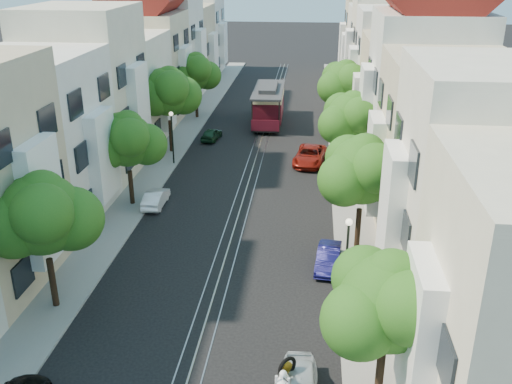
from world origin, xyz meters
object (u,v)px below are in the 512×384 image
(lamp_west, at_px, (172,130))
(tree_e_d, at_px, (345,84))
(tree_w_c, at_px, (169,93))
(lamp_east, at_px, (347,247))
(tree_w_d, at_px, (196,73))
(tree_e_a, at_px, (389,305))
(parked_car_e_far, at_px, (310,155))
(parked_car_e_mid, at_px, (328,258))
(parked_car_w_far, at_px, (212,134))
(tree_w_a, at_px, (43,216))
(tree_e_b, at_px, (363,172))
(tree_w_b, at_px, (128,141))
(parked_car_w_mid, at_px, (156,198))
(tree_e_c, at_px, (352,119))
(cable_car, at_px, (269,103))

(lamp_west, bearing_deg, tree_e_d, 33.50)
(tree_w_c, xyz_separation_m, lamp_east, (13.44, -20.98, -2.22))
(tree_e_d, xyz_separation_m, tree_w_d, (-14.40, 5.00, -0.27))
(tree_e_a, height_order, parked_car_e_far, tree_e_a)
(parked_car_e_mid, xyz_separation_m, parked_car_w_far, (-10.03, 21.73, -0.02))
(tree_w_a, relative_size, lamp_east, 1.61)
(tree_e_b, distance_m, lamp_west, 18.90)
(tree_e_d, relative_size, tree_w_b, 1.09)
(tree_w_a, relative_size, lamp_west, 1.61)
(tree_e_d, xyz_separation_m, tree_w_b, (-14.40, -17.00, -0.47))
(tree_e_d, xyz_separation_m, lamp_east, (-0.96, -26.98, -2.02))
(tree_e_b, distance_m, parked_car_e_mid, 4.91)
(tree_w_c, xyz_separation_m, parked_car_w_far, (2.70, 3.77, -4.53))
(parked_car_e_mid, distance_m, parked_car_e_far, 16.35)
(tree_w_a, distance_m, lamp_west, 20.13)
(tree_e_a, distance_m, tree_w_a, 15.25)
(tree_w_c, distance_m, parked_car_w_mid, 11.96)
(parked_car_w_far, bearing_deg, tree_e_c, 150.87)
(tree_e_c, height_order, tree_w_d, same)
(tree_e_c, relative_size, tree_w_b, 1.04)
(tree_e_d, distance_m, tree_w_a, 32.38)
(lamp_east, distance_m, cable_car, 31.43)
(tree_e_d, bearing_deg, tree_w_d, 160.85)
(tree_w_a, bearing_deg, tree_e_b, 25.92)
(tree_e_a, bearing_deg, tree_e_b, 90.00)
(tree_e_c, bearing_deg, parked_car_e_far, 130.53)
(lamp_east, bearing_deg, lamp_west, 124.99)
(cable_car, relative_size, parked_car_w_mid, 2.74)
(tree_e_c, distance_m, parked_car_e_mid, 13.68)
(tree_e_d, distance_m, parked_car_w_far, 12.68)
(tree_e_a, xyz_separation_m, parked_car_w_far, (-11.70, 31.77, -3.86))
(tree_w_a, distance_m, lamp_east, 13.72)
(lamp_east, xyz_separation_m, parked_car_w_far, (-10.74, 24.75, -2.31))
(tree_e_b, height_order, tree_w_a, same)
(parked_car_e_mid, bearing_deg, lamp_east, -70.56)
(lamp_east, xyz_separation_m, parked_car_e_mid, (-0.71, 3.01, -2.29))
(parked_car_e_far, bearing_deg, tree_w_b, -133.17)
(tree_w_a, bearing_deg, lamp_east, 8.57)
(tree_e_a, height_order, tree_e_c, tree_e_c)
(tree_w_d, xyz_separation_m, parked_car_e_mid, (12.73, -28.96, -4.04))
(lamp_east, xyz_separation_m, lamp_west, (-12.60, 18.00, 0.00))
(lamp_east, bearing_deg, parked_car_w_mid, 139.94)
(tree_e_c, height_order, cable_car, tree_e_c)
(tree_w_b, xyz_separation_m, tree_w_d, (0.00, 22.00, 0.20))
(lamp_east, relative_size, parked_car_e_far, 0.86)
(tree_w_b, relative_size, parked_car_w_far, 1.98)
(tree_w_a, bearing_deg, parked_car_w_mid, 82.71)
(tree_e_a, height_order, lamp_west, tree_e_a)
(parked_car_e_mid, bearing_deg, parked_car_w_far, 120.95)
(tree_w_c, relative_size, parked_car_e_far, 1.47)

